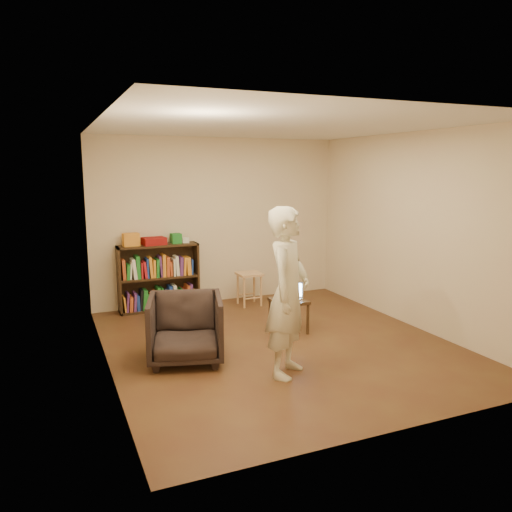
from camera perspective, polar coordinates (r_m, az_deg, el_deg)
name	(u,v)px	position (r m, az deg, el deg)	size (l,w,h in m)	color
floor	(278,344)	(6.22, 2.54, -9.97)	(4.50, 4.50, 0.00)	#4C2618
ceiling	(280,126)	(5.87, 2.74, 14.66)	(4.50, 4.50, 0.00)	white
wall_back	(218,221)	(7.98, -4.35, 4.04)	(4.00, 4.00, 0.00)	beige
wall_left	(103,249)	(5.36, -17.04, 0.75)	(4.50, 4.50, 0.00)	beige
wall_right	(414,231)	(6.99, 17.62, 2.77)	(4.50, 4.50, 0.00)	beige
bookshelf	(159,281)	(7.71, -11.06, -2.82)	(1.20, 0.30, 1.00)	black
box_yellow	(131,240)	(7.52, -14.10, 1.83)	(0.23, 0.17, 0.19)	orange
red_cloth	(154,241)	(7.57, -11.59, 1.68)	(0.33, 0.24, 0.11)	maroon
box_green	(176,238)	(7.67, -9.14, 2.00)	(0.15, 0.15, 0.15)	#207B29
box_white	(186,240)	(7.71, -8.03, 1.81)	(0.10, 0.10, 0.08)	white
stool	(249,279)	(7.80, -0.77, -2.65)	(0.36, 0.36, 0.52)	tan
armchair	(186,328)	(5.63, -8.06, -8.19)	(0.80, 0.82, 0.75)	black
side_table	(289,305)	(6.55, 3.76, -5.61)	(0.43, 0.43, 0.44)	black
laptop	(291,294)	(6.57, 3.99, -4.40)	(0.34, 0.37, 0.23)	silver
person	(288,292)	(5.10, 3.68, -4.15)	(0.64, 0.42, 1.75)	beige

